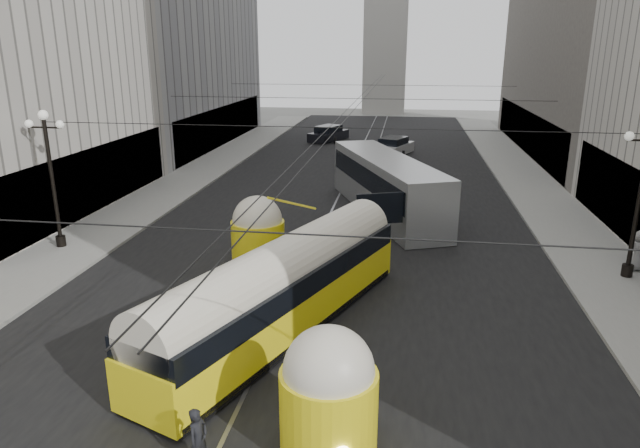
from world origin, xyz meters
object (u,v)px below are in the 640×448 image
(streetcar, at_px, (283,288))
(city_bus, at_px, (386,183))
(pedestrian_crossing_a, at_px, (198,439))
(pedestrian_sidewalk_right, at_px, (639,251))

(streetcar, distance_m, city_bus, 15.15)
(streetcar, height_order, city_bus, city_bus)
(pedestrian_crossing_a, distance_m, pedestrian_sidewalk_right, 19.91)
(streetcar, bearing_deg, city_bus, 79.11)
(streetcar, bearing_deg, pedestrian_sidewalk_right, 27.70)
(city_bus, xyz_separation_m, pedestrian_crossing_a, (-3.35, -21.64, -1.00))
(city_bus, xyz_separation_m, pedestrian_sidewalk_right, (10.84, -7.68, -0.76))
(streetcar, bearing_deg, pedestrian_crossing_a, -94.15)
(pedestrian_sidewalk_right, bearing_deg, pedestrian_crossing_a, 28.54)
(streetcar, xyz_separation_m, city_bus, (2.86, 14.87, 0.21))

